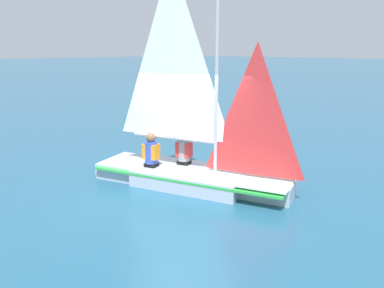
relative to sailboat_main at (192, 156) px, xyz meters
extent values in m
plane|color=#235675|center=(-0.01, 0.00, -0.68)|extent=(260.00, 260.00, 0.00)
cube|color=#B2BCCC|center=(-0.01, 0.00, -0.50)|extent=(2.82, 2.16, 0.36)
cube|color=#B2BCCC|center=(-1.67, -0.59, -0.50)|extent=(1.24, 1.08, 0.36)
cube|color=#B2BCCC|center=(1.66, 0.59, -0.50)|extent=(1.38, 1.48, 0.36)
cube|color=green|center=(-0.01, 0.00, -0.38)|extent=(4.66, 2.83, 0.05)
cube|color=silver|center=(-1.18, -0.42, -0.30)|extent=(2.35, 1.90, 0.04)
cylinder|color=#B7B7BC|center=(-0.54, -0.19, 2.00)|extent=(0.08, 0.08, 4.63)
cylinder|color=#B7B7BC|center=(0.44, 0.16, 0.38)|extent=(1.98, 0.76, 0.07)
pyramid|color=white|center=(0.44, 0.16, 2.30)|extent=(1.87, 0.71, 3.79)
pyramid|color=red|center=(-1.34, -0.48, 1.14)|extent=(1.46, 0.56, 2.71)
cube|color=black|center=(2.20, 0.78, -0.55)|extent=(0.09, 0.06, 0.25)
cube|color=black|center=(0.43, -0.17, -0.45)|extent=(0.34, 0.32, 0.45)
cylinder|color=gray|center=(0.43, -0.17, 0.03)|extent=(0.38, 0.38, 0.50)
cube|color=red|center=(0.43, -0.17, 0.05)|extent=(0.41, 0.36, 0.35)
sphere|color=#A87A56|center=(0.43, -0.17, 0.37)|extent=(0.22, 0.22, 0.22)
cylinder|color=red|center=(0.43, -0.17, 0.46)|extent=(0.27, 0.27, 0.06)
cube|color=black|center=(0.83, 0.50, -0.45)|extent=(0.34, 0.32, 0.45)
cylinder|color=blue|center=(0.83, 0.50, 0.03)|extent=(0.38, 0.38, 0.50)
cube|color=orange|center=(0.83, 0.50, 0.05)|extent=(0.41, 0.36, 0.35)
sphere|color=brown|center=(0.83, 0.50, 0.37)|extent=(0.22, 0.22, 0.22)
camera|label=1|loc=(-5.72, 5.75, 2.34)|focal=35.00mm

